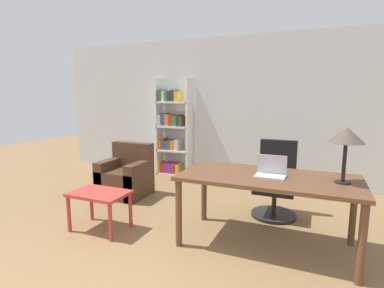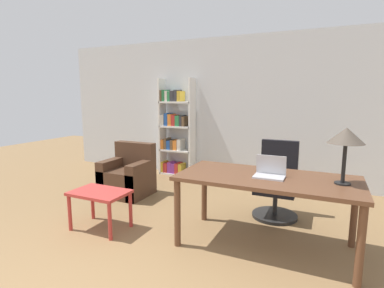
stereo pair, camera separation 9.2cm
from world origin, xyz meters
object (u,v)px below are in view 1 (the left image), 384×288
object	(u,v)px
table_lamp	(346,137)
side_table_blue	(99,198)
bookshelf	(172,132)
desk	(267,184)
armchair	(126,177)
office_chair	(276,184)
laptop	(271,172)

from	to	relation	value
table_lamp	side_table_blue	size ratio (longest dim) A/B	0.80
bookshelf	table_lamp	bearing A→B (deg)	-36.76
desk	side_table_blue	bearing A→B (deg)	-168.27
table_lamp	armchair	xyz separation A→B (m)	(-3.09, 0.78, -0.94)
office_chair	side_table_blue	distance (m)	2.30
armchair	bookshelf	world-z (taller)	bookshelf
desk	office_chair	world-z (taller)	office_chair
table_lamp	bookshelf	world-z (taller)	bookshelf
office_chair	side_table_blue	size ratio (longest dim) A/B	1.49
laptop	side_table_blue	size ratio (longest dim) A/B	0.45
office_chair	armchair	world-z (taller)	office_chair
laptop	office_chair	xyz separation A→B (m)	(-0.06, 0.93, -0.40)
armchair	laptop	bearing A→B (deg)	-18.58
office_chair	armchair	bearing A→B (deg)	-177.01
desk	office_chair	size ratio (longest dim) A/B	1.82
table_lamp	office_chair	world-z (taller)	table_lamp
laptop	side_table_blue	distance (m)	2.02
office_chair	bookshelf	bearing A→B (deg)	149.37
armchair	table_lamp	bearing A→B (deg)	-14.11
side_table_blue	armchair	distance (m)	1.30
side_table_blue	office_chair	bearing A→B (deg)	35.17
laptop	office_chair	world-z (taller)	office_chair
armchair	bookshelf	xyz separation A→B (m)	(0.10, 1.46, 0.59)
desk	office_chair	xyz separation A→B (m)	(-0.03, 0.93, -0.26)
office_chair	armchair	size ratio (longest dim) A/B	1.21
table_lamp	armchair	size ratio (longest dim) A/B	0.65
desk	bookshelf	distance (m)	3.22
laptop	side_table_blue	world-z (taller)	laptop
laptop	office_chair	bearing A→B (deg)	93.67
desk	bookshelf	world-z (taller)	bookshelf
side_table_blue	laptop	bearing A→B (deg)	11.32
desk	bookshelf	bearing A→B (deg)	135.30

